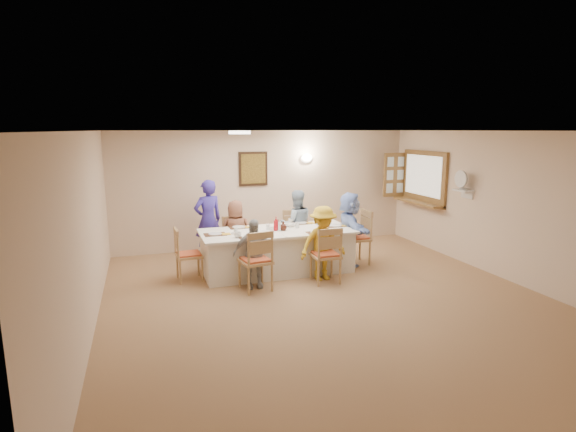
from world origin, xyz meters
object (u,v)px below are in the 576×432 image
object	(u,v)px
desk_fan	(462,183)
caregiver	(208,220)
chair_left_end	(189,254)
diner_front_right	(323,243)
dining_table	(277,251)
diner_back_left	(236,232)
chair_back_right	(294,234)
chair_front_right	(325,254)
diner_back_right	(296,225)
condiment_ketchup	(276,224)
chair_right_end	(355,237)
diner_right_end	(349,229)
serving_hatch	(424,178)
diner_front_left	(253,253)
chair_back_left	(235,240)
chair_front_left	(255,260)

from	to	relation	value
desk_fan	caregiver	xyz separation A→B (m)	(-4.48, 1.73, -0.76)
chair_left_end	diner_front_right	distance (m)	2.26
dining_table	diner_back_left	distance (m)	0.94
chair_back_right	chair_front_right	world-z (taller)	chair_front_right
diner_back_right	condiment_ketchup	distance (m)	0.96
chair_front_right	diner_back_right	xyz separation A→B (m)	(0.00, 1.48, 0.20)
diner_front_right	desk_fan	bearing A→B (deg)	-3.18
dining_table	caregiver	size ratio (longest dim) A/B	1.71
chair_right_end	diner_back_left	bearing A→B (deg)	-106.82
diner_back_left	diner_right_end	distance (m)	2.13
chair_left_end	diner_back_left	xyz separation A→B (m)	(0.95, 0.68, 0.16)
desk_fan	serving_hatch	bearing A→B (deg)	85.34
serving_hatch	condiment_ketchup	bearing A→B (deg)	-167.47
diner_front_left	diner_front_right	size ratio (longest dim) A/B	0.89
chair_back_left	caregiver	size ratio (longest dim) A/B	0.56
chair_back_right	caregiver	size ratio (longest dim) A/B	0.59
diner_back_right	chair_back_right	bearing A→B (deg)	-84.84
chair_back_left	diner_front_right	world-z (taller)	diner_front_right
condiment_ketchup	serving_hatch	bearing A→B (deg)	12.53
chair_front_left	diner_back_right	bearing A→B (deg)	-137.73
chair_front_left	diner_back_right	size ratio (longest dim) A/B	0.73
chair_right_end	condiment_ketchup	bearing A→B (deg)	-88.59
dining_table	caregiver	world-z (taller)	caregiver
chair_front_left	caregiver	xyz separation A→B (m)	(-0.45, 1.95, 0.29)
desk_fan	dining_table	bearing A→B (deg)	170.46
serving_hatch	diner_front_right	size ratio (longest dim) A/B	1.18
diner_back_right	diner_front_left	bearing A→B (deg)	53.73
diner_back_left	chair_back_left	bearing A→B (deg)	-80.08
desk_fan	condiment_ketchup	xyz separation A→B (m)	(-3.45, 0.56, -0.67)
dining_table	chair_front_right	size ratio (longest dim) A/B	2.80
serving_hatch	condiment_ketchup	distance (m)	3.70
diner_back_right	diner_right_end	world-z (taller)	diner_right_end
chair_back_right	chair_right_end	distance (m)	1.24
chair_front_left	diner_front_left	world-z (taller)	diner_front_left
diner_right_end	serving_hatch	bearing A→B (deg)	-61.09
condiment_ketchup	chair_back_left	bearing A→B (deg)	125.28
chair_right_end	condiment_ketchup	size ratio (longest dim) A/B	4.18
chair_left_end	diner_front_left	distance (m)	1.17
diner_back_left	serving_hatch	bearing A→B (deg)	-168.79
diner_front_left	diner_right_end	bearing A→B (deg)	22.07
diner_front_right	chair_front_left	bearing A→B (deg)	-179.55
chair_back_right	chair_front_left	world-z (taller)	chair_front_left
desk_fan	dining_table	distance (m)	3.67
chair_back_left	chair_front_left	distance (m)	1.60
diner_front_left	serving_hatch	bearing A→B (deg)	22.80
dining_table	diner_front_right	distance (m)	0.94
chair_front_right	diner_front_right	size ratio (longest dim) A/B	0.76
serving_hatch	diner_front_right	distance (m)	3.39
diner_back_left	diner_back_right	bearing A→B (deg)	-170.08
diner_right_end	chair_front_left	bearing A→B (deg)	120.50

